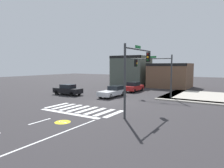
{
  "coord_description": "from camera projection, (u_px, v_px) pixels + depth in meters",
  "views": [
    {
      "loc": [
        12.46,
        -19.23,
        4.23
      ],
      "look_at": [
        -0.46,
        1.6,
        1.95
      ],
      "focal_mm": 32.17,
      "sensor_mm": 36.0,
      "label": 1
    }
  ],
  "objects": [
    {
      "name": "ground_plane",
      "position": [
        108.0,
        102.0,
        23.2
      ],
      "size": [
        120.0,
        120.0,
        0.0
      ],
      "primitive_type": "plane",
      "color": "#302D30"
    },
    {
      "name": "crosswalk_near",
      "position": [
        83.0,
        109.0,
        19.4
      ],
      "size": [
        7.59,
        3.12,
        0.01
      ],
      "color": "silver",
      "rests_on": "ground_plane"
    },
    {
      "name": "lane_markings",
      "position": [
        27.0,
        131.0,
        12.93
      ],
      "size": [
        6.8,
        18.75,
        0.01
      ],
      "color": "white",
      "rests_on": "ground_plane"
    },
    {
      "name": "bike_detector_marking",
      "position": [
        63.0,
        122.0,
        14.99
      ],
      "size": [
        1.19,
        1.19,
        0.01
      ],
      "color": "yellow",
      "rests_on": "ground_plane"
    },
    {
      "name": "curb_corner_northeast",
      "position": [
        200.0,
        97.0,
        26.71
      ],
      "size": [
        10.0,
        10.6,
        0.15
      ],
      "color": "#B2AA9E",
      "rests_on": "ground_plane"
    },
    {
      "name": "storefront_row",
      "position": [
        148.0,
        73.0,
        40.81
      ],
      "size": [
        15.29,
        6.97,
        6.2
      ],
      "color": "#4C564C",
      "rests_on": "ground_plane"
    },
    {
      "name": "traffic_signal_southeast",
      "position": [
        136.0,
        66.0,
        17.35
      ],
      "size": [
        0.32,
        5.4,
        5.95
      ],
      "rotation": [
        0.0,
        0.0,
        1.57
      ],
      "color": "#383A3D",
      "rests_on": "ground_plane"
    },
    {
      "name": "traffic_signal_northeast",
      "position": [
        155.0,
        68.0,
        26.17
      ],
      "size": [
        5.73,
        0.32,
        5.56
      ],
      "rotation": [
        0.0,
        0.0,
        3.14
      ],
      "color": "#383A3D",
      "rests_on": "ground_plane"
    },
    {
      "name": "car_black",
      "position": [
        68.0,
        90.0,
        28.76
      ],
      "size": [
        4.37,
        1.7,
        1.52
      ],
      "color": "black",
      "rests_on": "ground_plane"
    },
    {
      "name": "car_silver",
      "position": [
        113.0,
        91.0,
        27.08
      ],
      "size": [
        1.76,
        4.65,
        1.42
      ],
      "rotation": [
        0.0,
        0.0,
        -1.57
      ],
      "color": "#B7BABF",
      "rests_on": "ground_plane"
    },
    {
      "name": "car_red",
      "position": [
        134.0,
        87.0,
        32.31
      ],
      "size": [
        1.76,
        4.12,
        1.58
      ],
      "rotation": [
        0.0,
        0.0,
        -1.57
      ],
      "color": "red",
      "rests_on": "ground_plane"
    }
  ]
}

